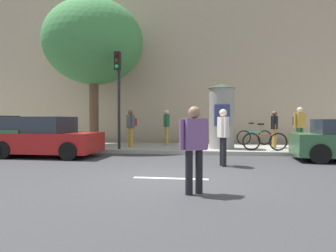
{
  "coord_description": "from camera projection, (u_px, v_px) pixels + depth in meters",
  "views": [
    {
      "loc": [
        1.01,
        -7.33,
        1.42
      ],
      "look_at": [
        -0.36,
        2.0,
        1.21
      ],
      "focal_mm": 33.38,
      "sensor_mm": 36.0,
      "label": 1
    }
  ],
  "objects": [
    {
      "name": "pedestrian_with_bag",
      "position": [
        299.0,
        124.0,
        13.2
      ],
      "size": [
        0.55,
        0.52,
        1.77
      ],
      "color": "#1E5938",
      "rests_on": "sidewalk_curb"
    },
    {
      "name": "pedestrian_in_red_top",
      "position": [
        223.0,
        132.0,
        9.37
      ],
      "size": [
        0.35,
        0.64,
        1.72
      ],
      "color": "black",
      "rests_on": "ground_plane"
    },
    {
      "name": "parked_car_red",
      "position": [
        43.0,
        138.0,
        11.72
      ],
      "size": [
        4.05,
        2.05,
        1.5
      ],
      "color": "maroon",
      "rests_on": "ground_plane"
    },
    {
      "name": "pedestrian_in_light_jacket",
      "position": [
        167.0,
        124.0,
        15.34
      ],
      "size": [
        0.36,
        0.64,
        1.74
      ],
      "color": "#B78C33",
      "rests_on": "sidewalk_curb"
    },
    {
      "name": "bicycle_leaning",
      "position": [
        265.0,
        141.0,
        12.48
      ],
      "size": [
        1.77,
        0.15,
        1.09
      ],
      "color": "black",
      "rests_on": "sidewalk_curb"
    },
    {
      "name": "lane_markings",
      "position": [
        171.0,
        178.0,
        7.43
      ],
      "size": [
        25.8,
        0.16,
        0.01
      ],
      "color": "silver",
      "rests_on": "ground_plane"
    },
    {
      "name": "building_backdrop",
      "position": [
        197.0,
        65.0,
        19.19
      ],
      "size": [
        36.0,
        5.0,
        9.44
      ],
      "primitive_type": "cube",
      "color": "tan",
      "rests_on": "ground_plane"
    },
    {
      "name": "pedestrian_near_pole",
      "position": [
        194.0,
        143.0,
        5.86
      ],
      "size": [
        0.52,
        0.44,
        1.66
      ],
      "color": "black",
      "rests_on": "ground_plane"
    },
    {
      "name": "street_tree",
      "position": [
        94.0,
        43.0,
        14.95
      ],
      "size": [
        4.74,
        4.74,
        6.97
      ],
      "color": "brown",
      "rests_on": "sidewalk_curb"
    },
    {
      "name": "pedestrian_with_backpack",
      "position": [
        131.0,
        125.0,
        14.19
      ],
      "size": [
        0.51,
        0.51,
        1.68
      ],
      "color": "#B78C33",
      "rests_on": "sidewalk_curb"
    },
    {
      "name": "traffic_light",
      "position": [
        118.0,
        84.0,
        12.97
      ],
      "size": [
        0.24,
        0.45,
        4.04
      ],
      "color": "black",
      "rests_on": "sidewalk_curb"
    },
    {
      "name": "pedestrian_in_dark_shirt",
      "position": [
        274.0,
        126.0,
        13.72
      ],
      "size": [
        0.37,
        0.58,
        1.62
      ],
      "color": "#B78C33",
      "rests_on": "sidewalk_curb"
    },
    {
      "name": "ground_plane",
      "position": [
        171.0,
        178.0,
        7.43
      ],
      "size": [
        80.0,
        80.0,
        0.0
      ],
      "primitive_type": "plane",
      "color": "#38383A"
    },
    {
      "name": "poster_column",
      "position": [
        222.0,
        116.0,
        13.43
      ],
      "size": [
        1.17,
        1.17,
        2.78
      ],
      "color": "gray",
      "rests_on": "sidewalk_curb"
    },
    {
      "name": "bicycle_upright",
      "position": [
        254.0,
        137.0,
        15.21
      ],
      "size": [
        1.74,
        0.47,
        1.09
      ],
      "color": "black",
      "rests_on": "sidewalk_curb"
    },
    {
      "name": "sidewalk_curb",
      "position": [
        191.0,
        148.0,
        14.35
      ],
      "size": [
        36.0,
        4.0,
        0.15
      ],
      "primitive_type": "cube",
      "color": "#9E9B93",
      "rests_on": "ground_plane"
    }
  ]
}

